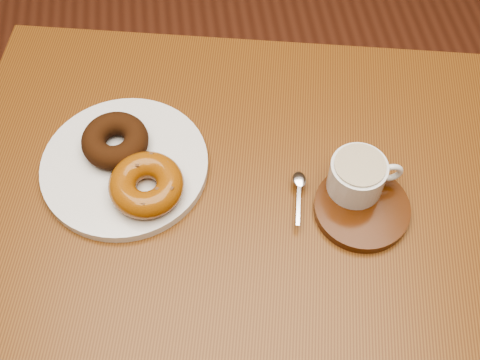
{
  "coord_description": "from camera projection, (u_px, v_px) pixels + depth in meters",
  "views": [
    {
      "loc": [
        0.03,
        -0.42,
        1.57
      ],
      "look_at": [
        0.09,
        0.06,
        0.81
      ],
      "focal_mm": 45.0,
      "sensor_mm": 36.0,
      "label": 1
    }
  ],
  "objects": [
    {
      "name": "donut_caramel",
      "position": [
        146.0,
        185.0,
        0.88
      ],
      "size": [
        0.13,
        0.13,
        0.04
      ],
      "rotation": [
        0.0,
        0.0,
        -0.14
      ],
      "color": "#8B4B0F",
      "rests_on": "donut_plate"
    },
    {
      "name": "teaspoon",
      "position": [
        299.0,
        184.0,
        0.9
      ],
      "size": [
        0.03,
        0.09,
        0.01
      ],
      "rotation": [
        0.0,
        0.0,
        -0.21
      ],
      "color": "silver",
      "rests_on": "saucer"
    },
    {
      "name": "saucer",
      "position": [
        362.0,
        208.0,
        0.89
      ],
      "size": [
        0.14,
        0.14,
        0.02
      ],
      "primitive_type": "cylinder",
      "rotation": [
        0.0,
        0.0,
        -0.02
      ],
      "color": "#3B1A08",
      "rests_on": "cafe_table"
    },
    {
      "name": "cafe_table",
      "position": [
        228.0,
        227.0,
        1.02
      ],
      "size": [
        0.96,
        0.8,
        0.79
      ],
      "rotation": [
        0.0,
        0.0,
        -0.21
      ],
      "color": "brown",
      "rests_on": "ground"
    },
    {
      "name": "coffee_cup",
      "position": [
        358.0,
        176.0,
        0.87
      ],
      "size": [
        0.11,
        0.08,
        0.06
      ],
      "rotation": [
        0.0,
        0.0,
        -0.03
      ],
      "color": "silver",
      "rests_on": "saucer"
    },
    {
      "name": "donut_cinnamon",
      "position": [
        115.0,
        141.0,
        0.92
      ],
      "size": [
        0.13,
        0.13,
        0.04
      ],
      "primitive_type": "torus",
      "rotation": [
        0.0,
        0.0,
        -0.35
      ],
      "color": "black",
      "rests_on": "donut_plate"
    },
    {
      "name": "donut_plate",
      "position": [
        125.0,
        166.0,
        0.93
      ],
      "size": [
        0.34,
        0.34,
        0.02
      ],
      "primitive_type": "cylinder",
      "rotation": [
        0.0,
        0.0,
        -0.38
      ],
      "color": "silver",
      "rests_on": "cafe_table"
    }
  ]
}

